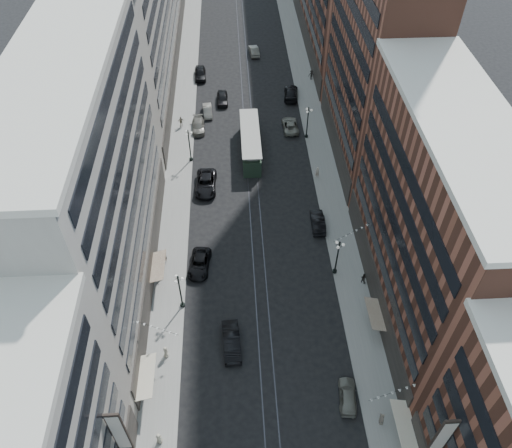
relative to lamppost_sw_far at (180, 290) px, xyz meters
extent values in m
plane|color=black|center=(9.20, 32.00, -3.10)|extent=(220.00, 220.00, 0.00)
cube|color=gray|center=(-1.80, 42.00, -3.02)|extent=(4.00, 180.00, 0.15)
cube|color=gray|center=(20.20, 42.00, -3.02)|extent=(4.00, 180.00, 0.15)
cube|color=#2D2D33|center=(8.50, 42.00, -3.09)|extent=(0.12, 180.00, 0.02)
cube|color=#2D2D33|center=(9.90, 42.00, -3.09)|extent=(0.12, 180.00, 0.02)
cube|color=gray|center=(-7.80, 5.00, 10.90)|extent=(8.00, 36.00, 28.00)
cube|color=brown|center=(26.20, 0.00, 8.90)|extent=(8.00, 30.00, 24.00)
cube|color=brown|center=(26.20, 28.00, 17.90)|extent=(8.00, 26.00, 42.00)
cylinder|color=black|center=(0.00, 0.00, -2.80)|extent=(0.56, 0.56, 0.30)
cylinder|color=black|center=(0.00, 0.00, -0.35)|extent=(0.18, 0.18, 5.20)
sphere|color=black|center=(0.00, 0.00, 2.45)|extent=(0.24, 0.24, 0.24)
sphere|color=white|center=(0.45, 0.00, 2.05)|extent=(0.36, 0.36, 0.36)
sphere|color=white|center=(-0.22, 0.39, 2.05)|extent=(0.36, 0.36, 0.36)
sphere|color=white|center=(-0.22, -0.39, 2.05)|extent=(0.36, 0.36, 0.36)
cylinder|color=black|center=(0.00, 27.00, -2.80)|extent=(0.56, 0.56, 0.30)
cylinder|color=black|center=(0.00, 27.00, -0.35)|extent=(0.18, 0.18, 5.20)
sphere|color=black|center=(0.00, 27.00, 2.45)|extent=(0.24, 0.24, 0.24)
sphere|color=white|center=(0.45, 27.00, 2.05)|extent=(0.36, 0.36, 0.36)
sphere|color=white|center=(-0.22, 27.39, 2.05)|extent=(0.36, 0.36, 0.36)
sphere|color=white|center=(-0.22, 26.61, 2.05)|extent=(0.36, 0.36, 0.36)
cylinder|color=black|center=(18.40, 4.00, -2.80)|extent=(0.56, 0.56, 0.30)
cylinder|color=black|center=(18.40, 4.00, -0.35)|extent=(0.18, 0.18, 5.20)
sphere|color=black|center=(18.40, 4.00, 2.45)|extent=(0.24, 0.24, 0.24)
sphere|color=white|center=(18.85, 4.00, 2.05)|extent=(0.36, 0.36, 0.36)
sphere|color=white|center=(18.18, 4.39, 2.05)|extent=(0.36, 0.36, 0.36)
sphere|color=white|center=(18.18, 3.61, 2.05)|extent=(0.36, 0.36, 0.36)
cylinder|color=black|center=(18.40, 32.00, -2.80)|extent=(0.56, 0.56, 0.30)
cylinder|color=black|center=(18.40, 32.00, -0.35)|extent=(0.18, 0.18, 5.20)
sphere|color=black|center=(18.40, 32.00, 2.45)|extent=(0.24, 0.24, 0.24)
sphere|color=white|center=(18.85, 32.00, 2.05)|extent=(0.36, 0.36, 0.36)
sphere|color=white|center=(18.18, 32.39, 2.05)|extent=(0.36, 0.36, 0.36)
sphere|color=white|center=(18.18, 31.61, 2.05)|extent=(0.36, 0.36, 0.36)
cube|color=#213525|center=(9.20, 28.82, -1.71)|extent=(2.66, 12.77, 2.77)
cube|color=gray|center=(9.20, 28.82, -0.01)|extent=(1.70, 11.70, 0.64)
cube|color=gray|center=(9.20, 28.82, 0.41)|extent=(2.87, 12.98, 0.16)
cylinder|color=black|center=(9.20, 24.03, -2.72)|extent=(2.45, 0.74, 0.74)
cylinder|color=black|center=(9.20, 33.60, -2.72)|extent=(2.45, 0.74, 0.74)
imported|color=black|center=(1.85, 5.74, -2.37)|extent=(3.04, 5.45, 1.44)
imported|color=slate|center=(17.00, -12.14, -2.38)|extent=(2.18, 4.36, 1.43)
imported|color=black|center=(5.57, -5.49, -2.24)|extent=(2.15, 5.31, 1.72)
imported|color=#B1AC93|center=(-1.38, -15.38, -2.18)|extent=(0.85, 0.67, 1.52)
imported|color=black|center=(-2.93, 3.90, -2.17)|extent=(0.83, 0.59, 1.55)
imported|color=#BFB09E|center=(19.72, -14.77, -2.02)|extent=(0.52, 1.10, 1.85)
imported|color=black|center=(2.40, 20.57, -2.23)|extent=(3.12, 6.36, 1.74)
imported|color=slate|center=(0.90, 35.19, -2.38)|extent=(2.22, 5.02, 1.43)
imported|color=black|center=(0.81, 52.00, -2.22)|extent=(2.26, 5.20, 1.75)
imported|color=black|center=(17.42, 12.09, -2.31)|extent=(1.75, 4.79, 1.57)
imported|color=slate|center=(16.00, 34.55, -2.37)|extent=(2.52, 5.28, 1.45)
imported|color=black|center=(17.15, 44.30, -2.24)|extent=(3.05, 6.12, 1.71)
imported|color=black|center=(4.91, 43.23, -2.29)|extent=(1.93, 4.76, 1.62)
imported|color=slate|center=(11.40, 60.64, -2.31)|extent=(2.16, 4.91, 1.57)
imported|color=black|center=(-2.96, 6.89, -2.01)|extent=(1.81, 1.02, 1.87)
imported|color=#A79F8A|center=(-1.92, 36.07, -2.00)|extent=(1.19, 0.75, 1.88)
imported|color=black|center=(21.53, 2.31, -2.17)|extent=(0.85, 0.79, 1.55)
imported|color=beige|center=(18.70, 21.99, -2.05)|extent=(0.73, 0.55, 1.80)
imported|color=black|center=(21.57, 49.99, -2.02)|extent=(1.21, 0.55, 1.84)
imported|color=gray|center=(2.36, 39.61, -2.40)|extent=(1.79, 4.30, 1.38)
imported|color=#B4AD95|center=(-1.40, -6.37, -2.15)|extent=(0.67, 0.88, 1.60)
imported|color=#B7A898|center=(-2.48, 6.90, -2.15)|extent=(0.69, 0.59, 1.60)
camera|label=1|loc=(6.67, -33.90, 45.05)|focal=35.00mm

